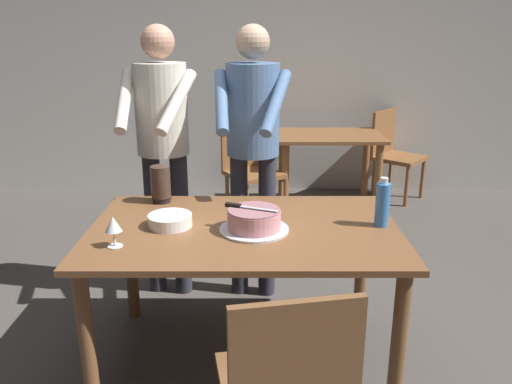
{
  "coord_description": "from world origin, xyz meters",
  "views": [
    {
      "loc": [
        0.06,
        -2.38,
        1.69
      ],
      "look_at": [
        0.05,
        0.1,
        0.9
      ],
      "focal_mm": 35.96,
      "sensor_mm": 36.0,
      "label": 1
    }
  ],
  "objects_px": {
    "cake_on_platter": "(256,221)",
    "plate_stack": "(172,220)",
    "wine_glass_near": "(115,225)",
    "background_chair_1": "(252,166)",
    "hurricane_lamp": "(163,184)",
    "cake_knife": "(242,206)",
    "main_dining_table": "(246,246)",
    "background_table": "(330,151)",
    "person_cutting_cake": "(255,135)",
    "background_chair_0": "(395,151)",
    "person_standing_beside": "(164,134)",
    "water_bottle": "(384,204)"
  },
  "relations": [
    {
      "from": "hurricane_lamp",
      "to": "background_chair_1",
      "type": "bearing_deg",
      "value": 75.06
    },
    {
      "from": "hurricane_lamp",
      "to": "background_chair_0",
      "type": "relative_size",
      "value": 0.23
    },
    {
      "from": "cake_on_platter",
      "to": "plate_stack",
      "type": "xyz_separation_m",
      "value": [
        -0.42,
        0.06,
        -0.02
      ]
    },
    {
      "from": "water_bottle",
      "to": "cake_knife",
      "type": "bearing_deg",
      "value": -176.83
    },
    {
      "from": "cake_on_platter",
      "to": "background_table",
      "type": "relative_size",
      "value": 0.34
    },
    {
      "from": "cake_knife",
      "to": "person_cutting_cake",
      "type": "relative_size",
      "value": 0.15
    },
    {
      "from": "main_dining_table",
      "to": "water_bottle",
      "type": "relative_size",
      "value": 6.14
    },
    {
      "from": "water_bottle",
      "to": "person_cutting_cake",
      "type": "relative_size",
      "value": 0.15
    },
    {
      "from": "cake_on_platter",
      "to": "cake_knife",
      "type": "bearing_deg",
      "value": 158.0
    },
    {
      "from": "water_bottle",
      "to": "background_table",
      "type": "relative_size",
      "value": 0.25
    },
    {
      "from": "wine_glass_near",
      "to": "person_standing_beside",
      "type": "bearing_deg",
      "value": 86.35
    },
    {
      "from": "cake_on_platter",
      "to": "plate_stack",
      "type": "distance_m",
      "value": 0.42
    },
    {
      "from": "cake_on_platter",
      "to": "hurricane_lamp",
      "type": "height_order",
      "value": "hurricane_lamp"
    },
    {
      "from": "water_bottle",
      "to": "background_table",
      "type": "xyz_separation_m",
      "value": [
        0.07,
        2.38,
        -0.29
      ]
    },
    {
      "from": "wine_glass_near",
      "to": "water_bottle",
      "type": "distance_m",
      "value": 1.29
    },
    {
      "from": "person_cutting_cake",
      "to": "person_standing_beside",
      "type": "bearing_deg",
      "value": 176.91
    },
    {
      "from": "hurricane_lamp",
      "to": "cake_on_platter",
      "type": "bearing_deg",
      "value": -39.48
    },
    {
      "from": "person_standing_beside",
      "to": "plate_stack",
      "type": "bearing_deg",
      "value": -78.4
    },
    {
      "from": "background_chair_1",
      "to": "wine_glass_near",
      "type": "bearing_deg",
      "value": -103.5
    },
    {
      "from": "cake_knife",
      "to": "wine_glass_near",
      "type": "height_order",
      "value": "wine_glass_near"
    },
    {
      "from": "cake_knife",
      "to": "plate_stack",
      "type": "height_order",
      "value": "cake_knife"
    },
    {
      "from": "main_dining_table",
      "to": "background_table",
      "type": "relative_size",
      "value": 1.53
    },
    {
      "from": "hurricane_lamp",
      "to": "person_standing_beside",
      "type": "bearing_deg",
      "value": 96.6
    },
    {
      "from": "cake_on_platter",
      "to": "cake_knife",
      "type": "xyz_separation_m",
      "value": [
        -0.07,
        0.03,
        0.06
      ]
    },
    {
      "from": "wine_glass_near",
      "to": "background_chair_0",
      "type": "height_order",
      "value": "background_chair_0"
    },
    {
      "from": "plate_stack",
      "to": "person_standing_beside",
      "type": "distance_m",
      "value": 0.8
    },
    {
      "from": "plate_stack",
      "to": "background_table",
      "type": "xyz_separation_m",
      "value": [
        1.12,
        2.39,
        -0.2
      ]
    },
    {
      "from": "background_table",
      "to": "background_chair_0",
      "type": "distance_m",
      "value": 0.82
    },
    {
      "from": "main_dining_table",
      "to": "cake_on_platter",
      "type": "bearing_deg",
      "value": -45.53
    },
    {
      "from": "person_cutting_cake",
      "to": "background_table",
      "type": "height_order",
      "value": "person_cutting_cake"
    },
    {
      "from": "water_bottle",
      "to": "hurricane_lamp",
      "type": "height_order",
      "value": "water_bottle"
    },
    {
      "from": "background_chair_1",
      "to": "cake_knife",
      "type": "bearing_deg",
      "value": -90.45
    },
    {
      "from": "wine_glass_near",
      "to": "background_table",
      "type": "distance_m",
      "value": 2.97
    },
    {
      "from": "background_table",
      "to": "background_chair_1",
      "type": "distance_m",
      "value": 0.79
    },
    {
      "from": "background_chair_1",
      "to": "cake_on_platter",
      "type": "bearing_deg",
      "value": -88.73
    },
    {
      "from": "person_cutting_cake",
      "to": "background_chair_1",
      "type": "bearing_deg",
      "value": 91.51
    },
    {
      "from": "cake_knife",
      "to": "background_chair_1",
      "type": "relative_size",
      "value": 0.29
    },
    {
      "from": "cake_on_platter",
      "to": "background_chair_0",
      "type": "bearing_deg",
      "value": 63.18
    },
    {
      "from": "cake_on_platter",
      "to": "water_bottle",
      "type": "relative_size",
      "value": 1.36
    },
    {
      "from": "main_dining_table",
      "to": "person_cutting_cake",
      "type": "height_order",
      "value": "person_cutting_cake"
    },
    {
      "from": "hurricane_lamp",
      "to": "person_cutting_cake",
      "type": "distance_m",
      "value": 0.64
    },
    {
      "from": "hurricane_lamp",
      "to": "background_chair_1",
      "type": "distance_m",
      "value": 1.89
    },
    {
      "from": "person_standing_beside",
      "to": "background_chair_0",
      "type": "xyz_separation_m",
      "value": [
        1.99,
        2.03,
        -0.58
      ]
    },
    {
      "from": "cake_knife",
      "to": "background_chair_0",
      "type": "height_order",
      "value": "background_chair_0"
    },
    {
      "from": "background_chair_0",
      "to": "hurricane_lamp",
      "type": "bearing_deg",
      "value": -129.33
    },
    {
      "from": "hurricane_lamp",
      "to": "plate_stack",
      "type": "bearing_deg",
      "value": -73.91
    },
    {
      "from": "wine_glass_near",
      "to": "background_chair_1",
      "type": "height_order",
      "value": "background_chair_1"
    },
    {
      "from": "plate_stack",
      "to": "person_standing_beside",
      "type": "relative_size",
      "value": 0.13
    },
    {
      "from": "main_dining_table",
      "to": "background_chair_1",
      "type": "bearing_deg",
      "value": 90.0
    },
    {
      "from": "water_bottle",
      "to": "hurricane_lamp",
      "type": "bearing_deg",
      "value": 162.4
    }
  ]
}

